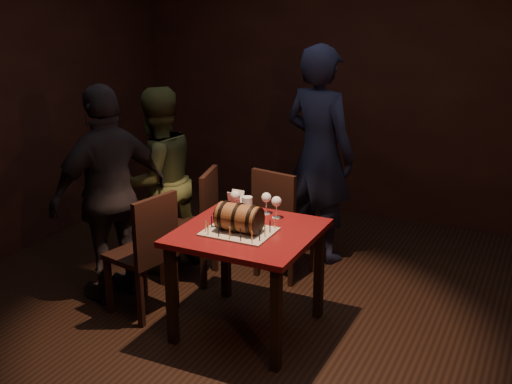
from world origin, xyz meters
TOP-DOWN VIEW (x-y plane):
  - room_shell at (0.00, 0.00)m, footprint 5.04×5.04m
  - pub_table at (0.00, -0.16)m, footprint 0.90×0.90m
  - cake_board at (-0.03, -0.23)m, footprint 0.45×0.35m
  - barrel_cake at (-0.03, -0.23)m, footprint 0.35×0.20m
  - birthday_candles at (-0.03, -0.23)m, footprint 0.40×0.30m
  - wine_glass_left at (-0.24, 0.12)m, footprint 0.07×0.07m
  - wine_glass_mid at (-0.02, 0.18)m, footprint 0.07×0.07m
  - wine_glass_right at (0.08, 0.13)m, footprint 0.07×0.07m
  - pint_of_ale at (-0.11, 0.06)m, footprint 0.07×0.07m
  - menu_card at (-0.27, 0.19)m, footprint 0.10×0.05m
  - chair_back at (-0.14, 0.71)m, footprint 0.46×0.46m
  - chair_left_rear at (-0.72, 0.39)m, footprint 0.48×0.48m
  - chair_left_front at (-0.75, -0.28)m, footprint 0.48×0.48m
  - person_back at (-0.02, 1.26)m, footprint 0.78×0.63m
  - person_left_rear at (-1.14, 0.46)m, footprint 0.83×0.92m
  - person_left_front at (-1.15, -0.15)m, footprint 0.71×1.05m

SIDE VIEW (x-z plane):
  - chair_back at x=-0.14m, z-range 0.06..0.99m
  - chair_left_rear at x=-0.72m, z-range 0.06..0.99m
  - chair_left_front at x=-0.75m, z-range 0.06..0.99m
  - pub_table at x=0.00m, z-range 0.27..1.02m
  - cake_board at x=-0.03m, z-range 0.75..0.76m
  - person_left_rear at x=-1.14m, z-range 0.00..1.55m
  - birthday_candles at x=-0.03m, z-range 0.76..0.85m
  - menu_card at x=-0.27m, z-range 0.75..0.88m
  - pint_of_ale at x=-0.11m, z-range 0.75..0.90m
  - person_left_front at x=-1.15m, z-range 0.00..1.66m
  - barrel_cake at x=-0.03m, z-range 0.75..0.95m
  - wine_glass_mid at x=-0.02m, z-range 0.79..0.95m
  - wine_glass_left at x=-0.24m, z-range 0.79..0.95m
  - wine_glass_right at x=0.08m, z-range 0.79..0.95m
  - person_back at x=-0.02m, z-range 0.00..1.87m
  - room_shell at x=0.00m, z-range 0.00..2.80m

